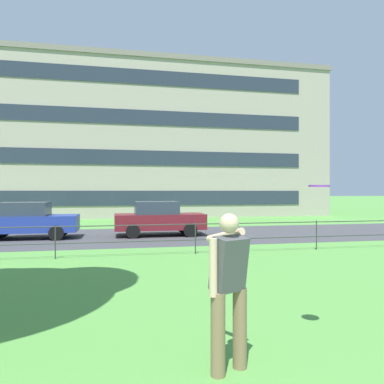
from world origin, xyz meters
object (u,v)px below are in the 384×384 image
(car_maroon_center, at_px, (159,218))
(apartment_building_background, at_px, (113,144))
(car_blue_far_right, at_px, (28,220))
(person_thrower, at_px, (228,286))
(frisbee, at_px, (319,186))

(car_maroon_center, height_order, apartment_building_background, apartment_building_background)
(car_blue_far_right, relative_size, car_maroon_center, 1.00)
(person_thrower, relative_size, frisbee, 5.68)
(frisbee, bearing_deg, apartment_building_background, 95.42)
(frisbee, xyz_separation_m, car_blue_far_right, (-6.20, 12.31, -1.28))
(car_blue_far_right, xyz_separation_m, car_maroon_center, (5.54, -0.02, 0.00))
(person_thrower, distance_m, car_blue_far_right, 13.67)
(person_thrower, height_order, apartment_building_background, apartment_building_background)
(person_thrower, bearing_deg, car_maroon_center, 86.74)
(car_blue_far_right, distance_m, car_maroon_center, 5.54)
(car_maroon_center, bearing_deg, car_blue_far_right, 179.84)
(frisbee, height_order, apartment_building_background, apartment_building_background)
(car_maroon_center, xyz_separation_m, apartment_building_background, (-2.10, 16.80, 5.43))
(person_thrower, bearing_deg, apartment_building_background, 92.66)
(frisbee, relative_size, car_blue_far_right, 0.08)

